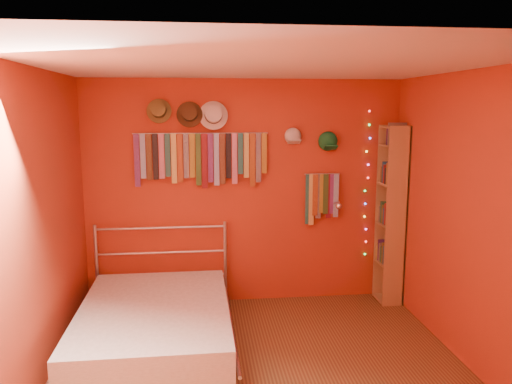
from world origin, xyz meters
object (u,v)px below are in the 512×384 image
object	(u,v)px
reading_lamp	(338,205)
bed	(155,325)
tie_rack	(202,156)
bookshelf	(394,214)

from	to	relation	value
reading_lamp	bed	size ratio (longest dim) A/B	0.16
tie_rack	bookshelf	size ratio (longest dim) A/B	0.72
tie_rack	bookshelf	world-z (taller)	bookshelf
tie_rack	bed	world-z (taller)	tie_rack
tie_rack	bed	size ratio (longest dim) A/B	0.74
bookshelf	bed	size ratio (longest dim) A/B	1.02
tie_rack	reading_lamp	size ratio (longest dim) A/B	4.74
reading_lamp	tie_rack	bearing A→B (deg)	173.37
tie_rack	reading_lamp	bearing A→B (deg)	-6.63
bookshelf	tie_rack	bearing A→B (deg)	175.84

